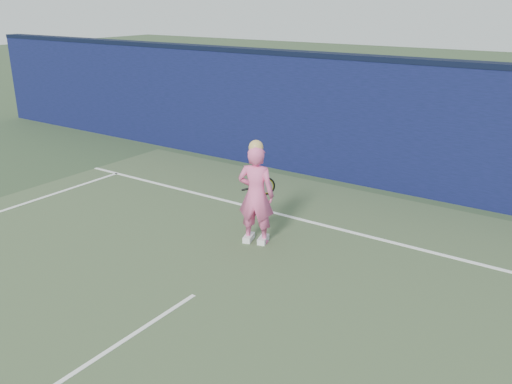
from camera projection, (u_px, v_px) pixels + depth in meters
The scene contains 6 objects.
ground at pixel (137, 333), 6.23m from camera, with size 80.00×80.00×0.00m, color #2D442A.
backstop_wall at pixel (371, 125), 10.86m from camera, with size 24.00×0.40×2.50m, color black.
wall_cap at pixel (376, 58), 10.42m from camera, with size 24.00×0.42×0.10m, color black.
player at pixel (256, 194), 8.31m from camera, with size 0.66×0.53×1.65m.
racket at pixel (264, 186), 8.72m from camera, with size 0.54×0.25×0.30m.
court_lines at pixel (115, 346), 5.98m from camera, with size 11.00×12.04×0.01m.
Camera 1 is at (4.14, -3.61, 3.63)m, focal length 38.00 mm.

